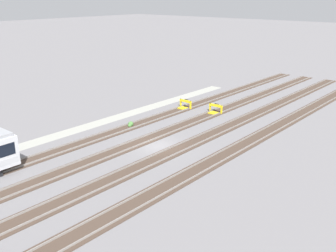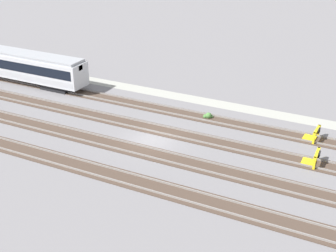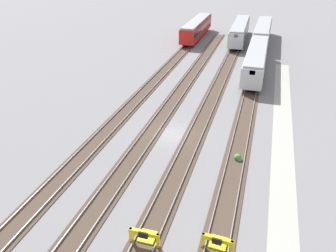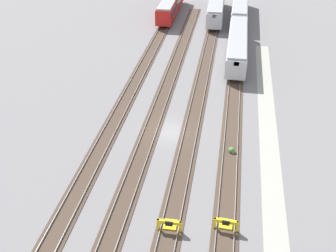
# 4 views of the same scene
# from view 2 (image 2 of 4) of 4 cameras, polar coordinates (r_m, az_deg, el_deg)

# --- Properties ---
(ground_plane) EXTENTS (400.00, 400.00, 0.00)m
(ground_plane) POSITION_cam_2_polar(r_m,az_deg,el_deg) (42.28, -1.96, -1.78)
(ground_plane) COLOR slate
(service_walkway) EXTENTS (54.00, 2.00, 0.01)m
(service_walkway) POSITION_cam_2_polar(r_m,az_deg,el_deg) (51.06, 3.79, 3.14)
(service_walkway) COLOR #9E9E93
(service_walkway) RESTS_ON ground
(rail_track_nearest) EXTENTS (90.00, 2.23, 0.21)m
(rail_track_nearest) POSITION_cam_2_polar(r_m,az_deg,el_deg) (47.66, 1.88, 1.56)
(rail_track_nearest) COLOR #47382D
(rail_track_nearest) RESTS_ON ground
(rail_track_near_inner) EXTENTS (90.00, 2.24, 0.21)m
(rail_track_near_inner) POSITION_cam_2_polar(r_m,az_deg,el_deg) (44.02, -0.57, -0.54)
(rail_track_near_inner) COLOR #47382D
(rail_track_near_inner) RESTS_ON ground
(rail_track_middle) EXTENTS (90.00, 2.24, 0.21)m
(rail_track_middle) POSITION_cam_2_polar(r_m,az_deg,el_deg) (40.55, -3.46, -3.01)
(rail_track_middle) COLOR #47382D
(rail_track_middle) RESTS_ON ground
(rail_track_far_inner) EXTENTS (90.00, 2.23, 0.21)m
(rail_track_far_inner) POSITION_cam_2_polar(r_m,az_deg,el_deg) (37.29, -6.89, -5.91)
(rail_track_far_inner) COLOR #47382D
(rail_track_far_inner) RESTS_ON ground
(subway_car_front_row_centre) EXTENTS (18.00, 2.84, 3.70)m
(subway_car_front_row_centre) POSITION_cam_2_polar(r_m,az_deg,el_deg) (58.64, -17.66, 7.08)
(subway_car_front_row_centre) COLOR silver
(subway_car_front_row_centre) RESTS_ON ground
(bumper_stop_nearest_track) EXTENTS (1.38, 2.01, 1.22)m
(bumper_stop_nearest_track) POSITION_cam_2_polar(r_m,az_deg,el_deg) (44.17, 17.31, -1.01)
(bumper_stop_nearest_track) COLOR yellow
(bumper_stop_nearest_track) RESTS_ON ground
(bumper_stop_near_inner_track) EXTENTS (1.36, 2.00, 1.22)m
(bumper_stop_near_inner_track) POSITION_cam_2_polar(r_m,az_deg,el_deg) (40.10, 17.27, -3.81)
(bumper_stop_near_inner_track) COLOR yellow
(bumper_stop_near_inner_track) RESTS_ON ground
(weed_clump) EXTENTS (0.92, 0.70, 0.64)m
(weed_clump) POSITION_cam_2_polar(r_m,az_deg,el_deg) (46.73, 4.92, 1.23)
(weed_clump) COLOR #4C7F3D
(weed_clump) RESTS_ON ground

